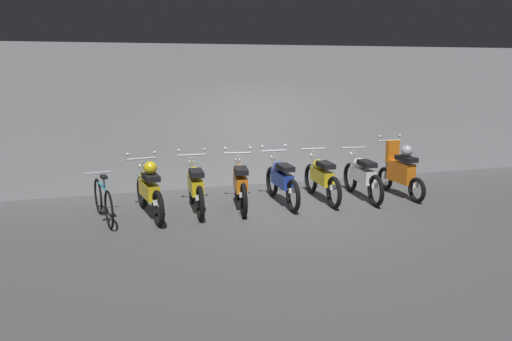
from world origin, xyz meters
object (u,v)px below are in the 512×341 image
object	(u,v)px
motorbike_slot_2	(240,183)
motorbike_slot_3	(282,180)
motorbike_slot_1	(195,186)
motorbike_slot_4	(321,177)
motorbike_slot_6	(400,170)
motorbike_slot_5	(362,176)
motorbike_slot_0	(149,189)
bicycle	(103,201)

from	to	relation	value
motorbike_slot_2	motorbike_slot_3	xyz separation A→B (m)	(0.89, 0.05, 0.00)
motorbike_slot_1	motorbike_slot_4	world-z (taller)	motorbike_slot_1
motorbike_slot_1	motorbike_slot_6	size ratio (longest dim) A/B	1.16
motorbike_slot_2	motorbike_slot_3	world-z (taller)	same
motorbike_slot_2	motorbike_slot_5	bearing A→B (deg)	-0.95
motorbike_slot_2	motorbike_slot_3	bearing A→B (deg)	3.09
motorbike_slot_2	motorbike_slot_0	bearing A→B (deg)	-176.24
motorbike_slot_2	motorbike_slot_5	size ratio (longest dim) A/B	0.99
motorbike_slot_4	motorbike_slot_5	world-z (taller)	same
motorbike_slot_0	motorbike_slot_2	size ratio (longest dim) A/B	1.00
motorbike_slot_2	motorbike_slot_3	size ratio (longest dim) A/B	0.99
motorbike_slot_4	motorbike_slot_6	size ratio (longest dim) A/B	1.16
motorbike_slot_1	motorbike_slot_5	world-z (taller)	motorbike_slot_1
motorbike_slot_5	motorbike_slot_0	bearing A→B (deg)	-179.06
motorbike_slot_0	motorbike_slot_1	distance (m)	0.91
motorbike_slot_3	motorbike_slot_1	bearing A→B (deg)	-179.28
motorbike_slot_6	bicycle	distance (m)	6.17
motorbike_slot_4	bicycle	world-z (taller)	motorbike_slot_4
motorbike_slot_2	bicycle	world-z (taller)	motorbike_slot_2
motorbike_slot_1	bicycle	size ratio (longest dim) A/B	1.14
motorbike_slot_2	motorbike_slot_4	bearing A→B (deg)	2.00
motorbike_slot_0	motorbike_slot_4	distance (m)	3.57
motorbike_slot_0	motorbike_slot_5	xyz separation A→B (m)	(4.46, 0.07, -0.04)
motorbike_slot_5	motorbike_slot_3	bearing A→B (deg)	177.05
motorbike_slot_0	motorbike_slot_5	world-z (taller)	motorbike_slot_0
motorbike_slot_1	motorbike_slot_3	size ratio (longest dim) A/B	1.00
motorbike_slot_2	motorbike_slot_5	distance (m)	2.67
motorbike_slot_4	bicycle	distance (m)	4.40
bicycle	motorbike_slot_2	bearing A→B (deg)	3.48
motorbike_slot_4	motorbike_slot_6	xyz separation A→B (m)	(1.78, -0.16, 0.08)
motorbike_slot_2	motorbike_slot_6	size ratio (longest dim) A/B	1.15
motorbike_slot_3	motorbike_slot_4	distance (m)	0.89
motorbike_slot_0	motorbike_slot_6	size ratio (longest dim) A/B	1.15
motorbike_slot_1	motorbike_slot_3	distance (m)	1.78
motorbike_slot_4	motorbike_slot_6	world-z (taller)	motorbike_slot_6
motorbike_slot_0	motorbike_slot_2	distance (m)	1.79
motorbike_slot_1	motorbike_slot_5	distance (m)	3.56
motorbike_slot_1	bicycle	distance (m)	1.73
motorbike_slot_2	motorbike_slot_4	distance (m)	1.78
motorbike_slot_0	motorbike_slot_6	xyz separation A→B (m)	(5.35, 0.02, 0.04)
motorbike_slot_4	motorbike_slot_6	distance (m)	1.79
motorbike_slot_1	motorbike_slot_6	bearing A→B (deg)	-1.53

